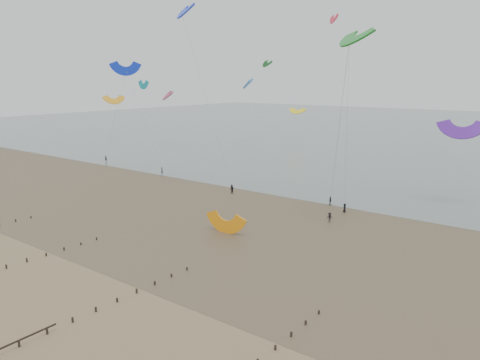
# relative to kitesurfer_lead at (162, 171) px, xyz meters

# --- Properties ---
(ground) EXTENTS (500.00, 500.00, 0.00)m
(ground) POSITION_rel_kitesurfer_lead_xyz_m (41.57, -50.99, -0.89)
(ground) COLOR brown
(ground) RESTS_ON ground
(sea_and_shore) EXTENTS (500.00, 665.00, 0.03)m
(sea_and_shore) POSITION_rel_kitesurfer_lead_xyz_m (37.49, -16.58, -0.88)
(sea_and_shore) COLOR #475654
(sea_and_shore) RESTS_ON ground
(kitesurfer_lead) EXTENTS (0.77, 0.70, 1.77)m
(kitesurfer_lead) POSITION_rel_kitesurfer_lead_xyz_m (0.00, 0.00, 0.00)
(kitesurfer_lead) COLOR black
(kitesurfer_lead) RESTS_ON ground
(kitesurfers) EXTENTS (158.36, 20.48, 1.88)m
(kitesurfers) POSITION_rel_kitesurfer_lead_xyz_m (61.05, -2.32, -0.06)
(kitesurfers) COLOR black
(kitesurfers) RESTS_ON ground
(grounded_kite) EXTENTS (6.30, 4.98, 3.39)m
(grounded_kite) POSITION_rel_kitesurfer_lead_xyz_m (40.38, -25.14, -0.89)
(grounded_kite) COLOR orange
(grounded_kite) RESTS_ON ground
(kites_airborne) EXTENTS (240.49, 106.70, 39.23)m
(kites_airborne) POSITION_rel_kitesurfer_lead_xyz_m (23.30, 34.63, 21.79)
(kites_airborne) COLOR #048694
(kites_airborne) RESTS_ON ground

